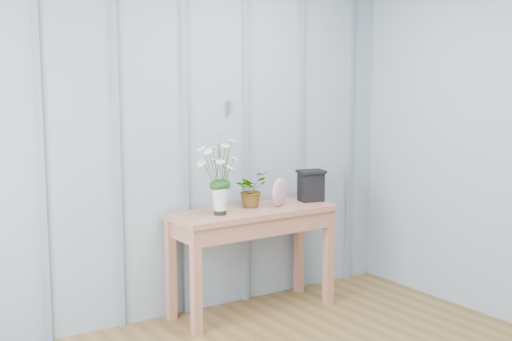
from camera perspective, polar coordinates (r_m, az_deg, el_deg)
room_shell at (r=3.67m, az=0.45°, el=12.04°), size 4.00×4.50×2.50m
sideboard at (r=5.05m, az=-0.32°, el=-4.36°), size 1.20×0.45×0.75m
daisy_vase at (r=4.78m, az=-2.91°, el=0.30°), size 0.37×0.28×0.53m
spider_plant at (r=5.07m, az=-0.40°, el=-1.50°), size 0.27×0.25×0.26m
felt_disc_vessel at (r=5.10m, az=1.91°, el=-1.73°), size 0.21×0.15×0.21m
carved_box at (r=5.30m, az=4.42°, el=-1.19°), size 0.22×0.19×0.23m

